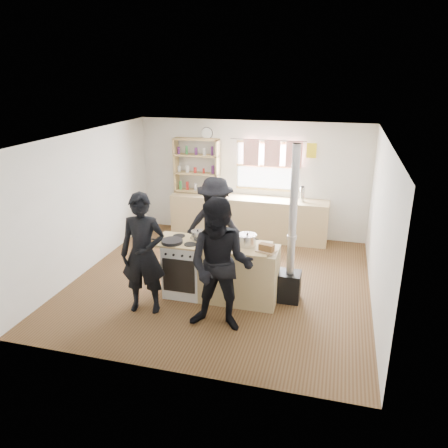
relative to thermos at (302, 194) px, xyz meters
The scene contains 14 objects.
ground 2.71m from the thermos, 116.99° to the right, with size 5.00×5.00×0.01m, color brown.
back_counter 1.28m from the thermos, behind, with size 3.40×0.55×0.90m, color tan.
shelving_unit 2.38m from the thermos, behind, with size 1.00×0.28×1.20m.
thermos is the anchor object (origin of this frame).
cooking_island 3.00m from the thermos, 109.59° to the right, with size 1.97×0.64×0.93m.
skillet_greens 3.40m from the thermos, 120.62° to the right, with size 0.35×0.35×0.05m.
roast_tray 3.02m from the thermos, 110.80° to the right, with size 0.38×0.35×0.07m.
stockpot_stove 3.03m from the thermos, 117.16° to the right, with size 0.21×0.21×0.17m.
stockpot_counter 2.79m from the thermos, 101.80° to the right, with size 0.28×0.28×0.21m.
bread_board 2.90m from the thermos, 94.82° to the right, with size 0.32×0.27×0.12m.
flue_heater 2.60m from the thermos, 88.06° to the right, with size 0.35×0.35×2.50m.
person_near_left 3.97m from the thermos, 120.16° to the right, with size 0.67×0.44×1.85m, color black.
person_near_right 3.69m from the thermos, 101.77° to the right, with size 0.93×0.72×1.91m, color black.
person_far 2.31m from the thermos, 125.25° to the right, with size 1.14×0.66×1.77m, color black.
Camera 1 is at (1.83, -6.61, 3.48)m, focal length 35.00 mm.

